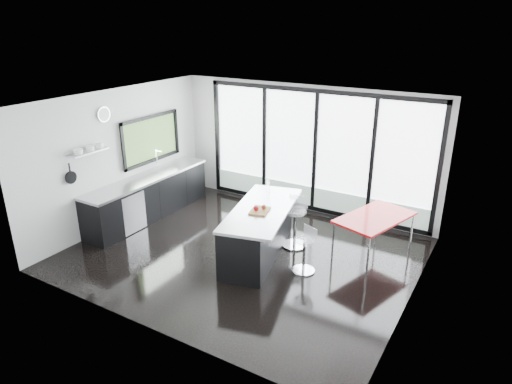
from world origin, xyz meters
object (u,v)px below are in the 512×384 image
Objects in this scene: bar_stool_far at (295,228)px; bar_stool_near at (304,255)px; island at (258,231)px; red_table at (373,236)px.

bar_stool_near is at bearing -60.98° from bar_stool_far.
island is 2.09m from red_table.
bar_stool_far is at bearing -164.53° from red_table.
bar_stool_near is 0.94m from bar_stool_far.
island is at bearing -150.89° from red_table.
red_table reaches higher than bar_stool_near.
red_table is at bearing 29.11° from island.
island reaches higher than bar_stool_near.
bar_stool_near is 1.42m from red_table.
bar_stool_near is at bearing -7.36° from island.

